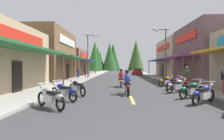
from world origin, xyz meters
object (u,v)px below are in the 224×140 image
motorcycle_parked_right_2 (192,89)px  rider_cruising_lead (127,84)px  rider_cruising_trailing (121,79)px  pedestrian_browsing (78,72)px  streetlamp_right (163,47)px  motorcycle_parked_left_1 (64,91)px  streetlamp_left (90,50)px  parked_car_curbside (137,72)px  motorcycle_parked_right_4 (175,83)px  motorcycle_parked_left_0 (51,97)px  motorcycle_parked_right_3 (177,85)px  motorcycle_parked_right_5 (166,81)px  pedestrian_by_shop (187,74)px  motorcycle_parked_left_2 (77,87)px  motorcycle_parked_right_1 (204,93)px

motorcycle_parked_right_2 → rider_cruising_lead: 3.73m
rider_cruising_trailing → pedestrian_browsing: 12.82m
streetlamp_right → motorcycle_parked_left_1: bearing=-122.5°
streetlamp_left → parked_car_curbside: streetlamp_left is taller
streetlamp_right → rider_cruising_trailing: (-5.16, -6.39, -3.42)m
motorcycle_parked_right_4 → motorcycle_parked_left_0: 9.75m
motorcycle_parked_right_3 → motorcycle_parked_right_5: size_ratio=1.09×
motorcycle_parked_left_1 → pedestrian_by_shop: (8.87, 7.11, 0.57)m
motorcycle_parked_right_4 → motorcycle_parked_left_2: same height
motorcycle_parked_right_3 → motorcycle_parked_right_4: same height
motorcycle_parked_right_1 → motorcycle_parked_right_3: bearing=50.7°
streetlamp_left → motorcycle_parked_right_5: bearing=-49.5°
motorcycle_parked_right_2 → motorcycle_parked_right_5: same height
streetlamp_right → rider_cruising_lead: bearing=-114.5°
motorcycle_parked_left_1 → motorcycle_parked_right_4: bearing=-109.9°
rider_cruising_lead → pedestrian_browsing: 16.83m
motorcycle_parked_left_0 → motorcycle_parked_left_2: bearing=-54.5°
motorcycle_parked_right_5 → rider_cruising_lead: bearing=-168.4°
motorcycle_parked_right_4 → motorcycle_parked_left_1: size_ratio=1.01×
motorcycle_parked_right_2 → motorcycle_parked_right_4: same height
motorcycle_parked_right_5 → rider_cruising_trailing: bearing=144.9°
parked_car_curbside → motorcycle_parked_left_1: bearing=170.2°
motorcycle_parked_left_0 → motorcycle_parked_right_4: bearing=-97.2°
rider_cruising_lead → rider_cruising_trailing: bearing=0.3°
motorcycle_parked_left_0 → motorcycle_parked_left_2: 3.62m
streetlamp_left → motorcycle_parked_left_1: 16.89m
motorcycle_parked_left_0 → motorcycle_parked_left_1: (0.02, 1.75, 0.00)m
streetlamp_left → motorcycle_parked_left_2: streetlamp_left is taller
motorcycle_parked_right_1 → motorcycle_parked_left_0: (-6.82, -1.15, 0.00)m
rider_cruising_lead → rider_cruising_trailing: size_ratio=1.00×
motorcycle_parked_right_5 → motorcycle_parked_left_1: 9.81m
streetlamp_right → rider_cruising_lead: 12.25m
motorcycle_parked_right_5 → motorcycle_parked_left_1: (-7.02, -6.86, 0.00)m
motorcycle_parked_right_3 → parked_car_curbside: 26.80m
motorcycle_parked_left_2 → rider_cruising_trailing: rider_cruising_trailing is taller
motorcycle_parked_right_3 → pedestrian_by_shop: (2.13, 4.05, 0.57)m
motorcycle_parked_right_4 → motorcycle_parked_left_0: size_ratio=1.06×
motorcycle_parked_left_0 → pedestrian_browsing: bearing=-40.6°
streetlamp_left → motorcycle_parked_left_2: size_ratio=3.65×
motorcycle_parked_left_1 → rider_cruising_trailing: 7.19m
streetlamp_left → motorcycle_parked_right_1: bearing=-64.9°
streetlamp_right → pedestrian_browsing: (-11.36, 4.82, -3.18)m
streetlamp_left → motorcycle_parked_right_1: streetlamp_left is taller
motorcycle_parked_left_0 → pedestrian_by_shop: (8.89, 8.85, 0.57)m
motorcycle_parked_left_1 → parked_car_curbside: size_ratio=0.41×
motorcycle_parked_right_3 → motorcycle_parked_left_2: bearing=157.4°
streetlamp_right → pedestrian_browsing: bearing=157.0°
streetlamp_right → rider_cruising_trailing: bearing=-128.9°
motorcycle_parked_right_1 → motorcycle_parked_left_0: size_ratio=1.00×
motorcycle_parked_right_3 → motorcycle_parked_left_2: 6.57m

